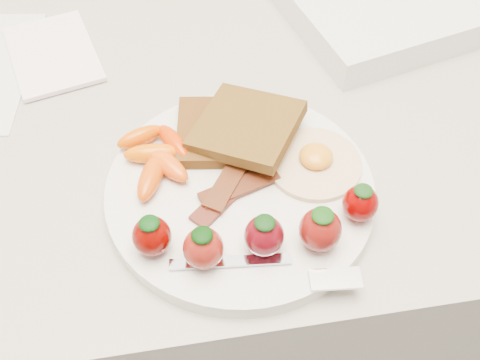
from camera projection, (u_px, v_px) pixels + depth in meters
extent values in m
cube|color=gray|center=(218.00, 284.00, 1.06)|extent=(2.00, 0.60, 0.90)
cylinder|color=silver|center=(240.00, 192.00, 0.61)|extent=(0.27, 0.27, 0.02)
cube|color=#38190D|center=(221.00, 132.00, 0.64)|extent=(0.11, 0.11, 0.01)
cube|color=#452D0D|center=(247.00, 126.00, 0.62)|extent=(0.14, 0.14, 0.02)
cylinder|color=silver|center=(314.00, 164.00, 0.61)|extent=(0.13, 0.13, 0.01)
ellipsoid|color=orange|center=(316.00, 156.00, 0.61)|extent=(0.05, 0.05, 0.02)
cube|color=#4C130C|center=(225.00, 197.00, 0.59)|extent=(0.08, 0.07, 0.00)
cube|color=black|center=(239.00, 187.00, 0.59)|extent=(0.09, 0.05, 0.00)
cube|color=black|center=(230.00, 179.00, 0.60)|extent=(0.06, 0.08, 0.00)
ellipsoid|color=#DD5E01|center=(152.00, 153.00, 0.61)|extent=(0.06, 0.02, 0.02)
ellipsoid|color=#E24F0C|center=(166.00, 163.00, 0.61)|extent=(0.05, 0.06, 0.02)
ellipsoid|color=#CA4706|center=(151.00, 176.00, 0.59)|extent=(0.04, 0.07, 0.02)
ellipsoid|color=#CD3200|center=(174.00, 143.00, 0.62)|extent=(0.04, 0.06, 0.02)
ellipsoid|color=#D24F00|center=(140.00, 137.00, 0.63)|extent=(0.05, 0.03, 0.02)
ellipsoid|color=#560300|center=(152.00, 236.00, 0.54)|extent=(0.04, 0.04, 0.04)
ellipsoid|color=black|center=(149.00, 223.00, 0.52)|extent=(0.02, 0.02, 0.01)
ellipsoid|color=maroon|center=(203.00, 248.00, 0.53)|extent=(0.04, 0.04, 0.04)
ellipsoid|color=black|center=(202.00, 235.00, 0.51)|extent=(0.02, 0.02, 0.01)
ellipsoid|color=#50050D|center=(264.00, 236.00, 0.54)|extent=(0.04, 0.04, 0.04)
ellipsoid|color=black|center=(265.00, 223.00, 0.52)|extent=(0.02, 0.02, 0.01)
ellipsoid|color=maroon|center=(320.00, 230.00, 0.54)|extent=(0.04, 0.04, 0.04)
ellipsoid|color=#0F3B0A|center=(323.00, 215.00, 0.52)|extent=(0.02, 0.02, 0.01)
ellipsoid|color=#630000|center=(360.00, 203.00, 0.56)|extent=(0.03, 0.03, 0.04)
ellipsoid|color=black|center=(364.00, 191.00, 0.55)|extent=(0.02, 0.02, 0.01)
cube|color=#B3BACA|center=(230.00, 262.00, 0.54)|extent=(0.11, 0.02, 0.00)
cube|color=silver|center=(336.00, 279.00, 0.53)|extent=(0.05, 0.03, 0.00)
cube|color=white|center=(53.00, 54.00, 0.75)|extent=(0.13, 0.16, 0.01)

